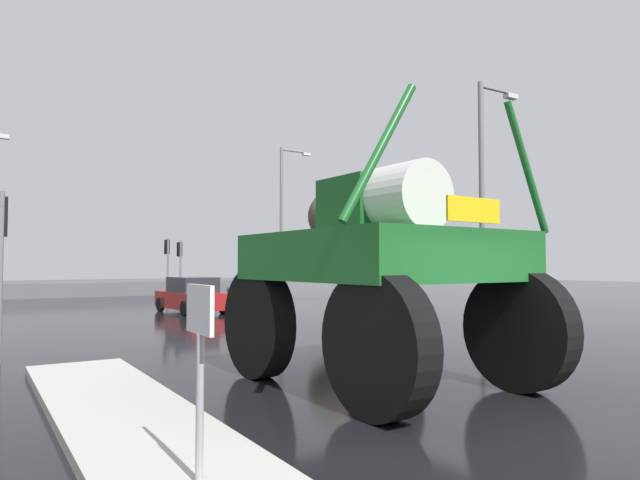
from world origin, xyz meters
name	(u,v)px	position (x,y,z in m)	size (l,w,h in m)	color
ground_plane	(160,317)	(0.00, 18.00, 0.00)	(120.00, 120.00, 0.00)	black
median_island	(118,409)	(-4.54, 4.18, 0.07)	(1.72, 7.67, 0.15)	#B2AFA8
lane_arrow_sign	(200,346)	(-4.56, 0.91, 1.35)	(0.07, 0.60, 1.74)	#99999E
oversize_sprayer	(381,270)	(-0.25, 3.77, 1.97)	(4.35, 5.51, 4.71)	black
sedan_ahead	(191,296)	(1.79, 19.48, 0.71)	(2.13, 4.22, 1.52)	maroon
traffic_signal_near_left	(1,238)	(-5.79, 9.70, 2.63)	(0.24, 0.54, 3.61)	slate
traffic_signal_near_right	(374,252)	(4.14, 9.70, 2.43)	(0.24, 0.54, 3.34)	slate
traffic_signal_far_left	(180,257)	(4.14, 28.42, 2.53)	(0.24, 0.55, 3.47)	slate
traffic_signal_far_right	(167,255)	(3.40, 28.42, 2.63)	(0.24, 0.55, 3.60)	slate
streetlight_near_right	(485,190)	(8.11, 8.83, 4.52)	(1.85, 0.24, 8.16)	slate
streetlight_far_right	(283,215)	(9.42, 25.35, 5.01)	(2.07, 0.24, 9.06)	slate
bare_tree_right	(344,217)	(10.80, 21.00, 4.64)	(3.93, 3.93, 6.33)	#473828
roadside_barrier	(88,290)	(0.00, 33.79, 0.45)	(28.55, 0.24, 0.90)	#59595B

